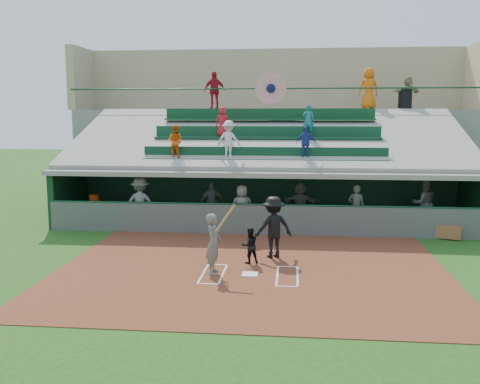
# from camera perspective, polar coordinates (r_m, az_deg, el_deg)

# --- Properties ---
(ground) EXTENTS (100.00, 100.00, 0.00)m
(ground) POSITION_cam_1_polar(r_m,az_deg,el_deg) (14.85, 1.07, -8.90)
(ground) COLOR #1E4B15
(ground) RESTS_ON ground
(dirt_slab) EXTENTS (11.00, 9.00, 0.02)m
(dirt_slab) POSITION_cam_1_polar(r_m,az_deg,el_deg) (15.32, 1.23, -8.31)
(dirt_slab) COLOR #602D1B
(dirt_slab) RESTS_ON ground
(home_plate) EXTENTS (0.43, 0.43, 0.03)m
(home_plate) POSITION_cam_1_polar(r_m,az_deg,el_deg) (14.84, 1.07, -8.77)
(home_plate) COLOR white
(home_plate) RESTS_ON dirt_slab
(batters_box_chalk) EXTENTS (2.65, 1.85, 0.01)m
(batters_box_chalk) POSITION_cam_1_polar(r_m,az_deg,el_deg) (14.84, 1.07, -8.81)
(batters_box_chalk) COLOR white
(batters_box_chalk) RESTS_ON dirt_slab
(dugout_floor) EXTENTS (16.00, 3.50, 0.04)m
(dugout_floor) POSITION_cam_1_polar(r_m,az_deg,el_deg) (21.37, 2.56, -3.49)
(dugout_floor) COLOR gray
(dugout_floor) RESTS_ON ground
(concourse_slab) EXTENTS (20.00, 3.00, 4.60)m
(concourse_slab) POSITION_cam_1_polar(r_m,az_deg,el_deg) (27.74, 3.39, 4.00)
(concourse_slab) COLOR gray
(concourse_slab) RESTS_ON ground
(grandstand) EXTENTS (20.40, 10.40, 7.80)m
(grandstand) POSITION_cam_1_polar(r_m,az_deg,el_deg) (24.76, 3.07, 3.39)
(grandstand) COLOR #525852
(grandstand) RESTS_ON ground
(batter_at_plate) EXTENTS (0.84, 0.73, 1.95)m
(batter_at_plate) POSITION_cam_1_polar(r_m,az_deg,el_deg) (14.77, -2.83, -5.49)
(batter_at_plate) COLOR #535651
(batter_at_plate) RESTS_ON dirt_slab
(catcher) EXTENTS (0.64, 0.58, 1.06)m
(catcher) POSITION_cam_1_polar(r_m,az_deg,el_deg) (15.83, 1.04, -5.73)
(catcher) COLOR black
(catcher) RESTS_ON dirt_slab
(home_umpire) EXTENTS (1.40, 1.15, 1.89)m
(home_umpire) POSITION_cam_1_polar(r_m,az_deg,el_deg) (16.41, 3.57, -3.75)
(home_umpire) COLOR black
(home_umpire) RESTS_ON dirt_slab
(dugout_bench) EXTENTS (14.58, 6.58, 0.47)m
(dugout_bench) POSITION_cam_1_polar(r_m,az_deg,el_deg) (22.48, 2.36, -2.23)
(dugout_bench) COLOR #945C35
(dugout_bench) RESTS_ON dugout_floor
(white_table) EXTENTS (1.04, 0.93, 0.75)m
(white_table) POSITION_cam_1_polar(r_m,az_deg,el_deg) (22.38, -15.18, -2.20)
(white_table) COLOR silver
(white_table) RESTS_ON dugout_floor
(water_cooler) EXTENTS (0.39, 0.39, 0.39)m
(water_cooler) POSITION_cam_1_polar(r_m,az_deg,el_deg) (22.32, -15.30, -0.74)
(water_cooler) COLOR #C3400B
(water_cooler) RESTS_ON white_table
(dugout_player_a) EXTENTS (1.33, 0.83, 1.97)m
(dugout_player_a) POSITION_cam_1_polar(r_m,az_deg,el_deg) (20.74, -10.57, -1.16)
(dugout_player_a) COLOR #5F625D
(dugout_player_a) RESTS_ON dugout_floor
(dugout_player_b) EXTENTS (1.07, 0.65, 1.71)m
(dugout_player_b) POSITION_cam_1_polar(r_m,az_deg,el_deg) (21.29, -2.99, -1.14)
(dugout_player_b) COLOR #60635E
(dugout_player_b) RESTS_ON dugout_floor
(dugout_player_c) EXTENTS (0.94, 0.71, 1.74)m
(dugout_player_c) POSITION_cam_1_polar(r_m,az_deg,el_deg) (20.04, 0.22, -1.69)
(dugout_player_c) COLOR #60625C
(dugout_player_c) RESTS_ON dugout_floor
(dugout_player_d) EXTENTS (1.59, 0.60, 1.68)m
(dugout_player_d) POSITION_cam_1_polar(r_m,az_deg,el_deg) (21.42, 6.45, -1.16)
(dugout_player_d) COLOR #5E605B
(dugout_player_d) RESTS_ON dugout_floor
(dugout_player_e) EXTENTS (0.74, 0.62, 1.73)m
(dugout_player_e) POSITION_cam_1_polar(r_m,az_deg,el_deg) (20.63, 12.29, -1.59)
(dugout_player_e) COLOR #5D5F5A
(dugout_player_e) RESTS_ON dugout_floor
(dugout_player_f) EXTENTS (1.01, 0.83, 1.92)m
(dugout_player_f) POSITION_cam_1_polar(r_m,az_deg,el_deg) (21.66, 19.02, -1.14)
(dugout_player_f) COLOR #5B5E58
(dugout_player_f) RESTS_ON dugout_floor
(trash_bin) EXTENTS (0.64, 0.64, 0.96)m
(trash_bin) POSITION_cam_1_polar(r_m,az_deg,el_deg) (27.22, 17.20, 9.42)
(trash_bin) COLOR black
(trash_bin) RESTS_ON concourse_slab
(concourse_staff_a) EXTENTS (1.18, 0.84, 1.85)m
(concourse_staff_a) POSITION_cam_1_polar(r_m,az_deg,el_deg) (26.63, -2.72, 10.77)
(concourse_staff_a) COLOR #A5121E
(concourse_staff_a) RESTS_ON concourse_slab
(concourse_staff_b) EXTENTS (1.10, 0.84, 2.02)m
(concourse_staff_b) POSITION_cam_1_polar(r_m,az_deg,el_deg) (27.13, 13.56, 10.68)
(concourse_staff_b) COLOR orange
(concourse_staff_b) RESTS_ON concourse_slab
(concourse_staff_c) EXTENTS (1.54, 1.01, 1.59)m
(concourse_staff_c) POSITION_cam_1_polar(r_m,az_deg,el_deg) (27.26, 17.43, 10.07)
(concourse_staff_c) COLOR tan
(concourse_staff_c) RESTS_ON concourse_slab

